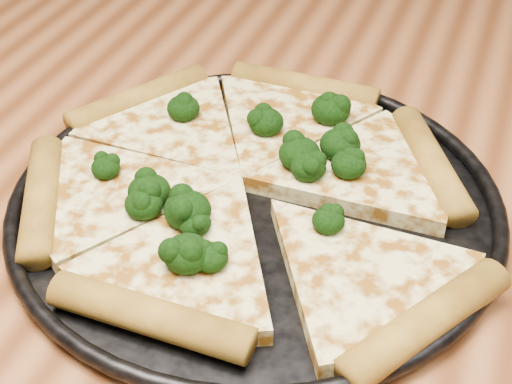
% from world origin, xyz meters
% --- Properties ---
extents(dining_table, '(1.20, 0.90, 0.75)m').
position_xyz_m(dining_table, '(0.00, 0.00, 0.66)').
color(dining_table, brown).
rests_on(dining_table, ground).
extents(pizza_pan, '(0.35, 0.35, 0.02)m').
position_xyz_m(pizza_pan, '(-0.02, -0.03, 0.76)').
color(pizza_pan, black).
rests_on(pizza_pan, dining_table).
extents(pizza, '(0.36, 0.31, 0.02)m').
position_xyz_m(pizza, '(-0.03, -0.02, 0.77)').
color(pizza, '#E4D98B').
rests_on(pizza, pizza_pan).
extents(broccoli_florets, '(0.19, 0.22, 0.02)m').
position_xyz_m(broccoli_florets, '(-0.02, -0.02, 0.78)').
color(broccoli_florets, black).
rests_on(broccoli_florets, pizza).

